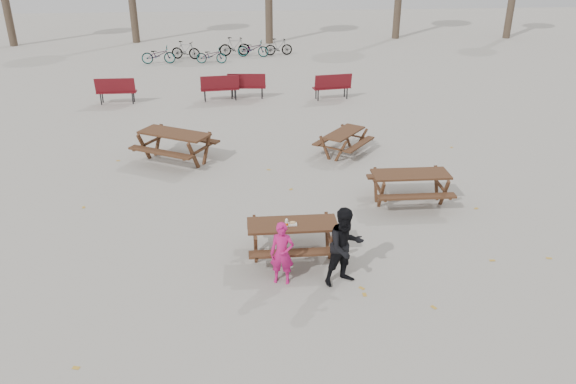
{
  "coord_description": "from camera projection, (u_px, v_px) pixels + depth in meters",
  "views": [
    {
      "loc": [
        -0.98,
        -9.83,
        6.03
      ],
      "look_at": [
        0.0,
        1.0,
        1.0
      ],
      "focal_mm": 35.0,
      "sensor_mm": 36.0,
      "label": 1
    }
  ],
  "objects": [
    {
      "name": "picnic_table_north",
      "position": [
        175.0,
        147.0,
        16.12
      ],
      "size": [
        2.58,
        2.44,
        0.88
      ],
      "primitive_type": null,
      "rotation": [
        0.0,
        0.0,
        -0.53
      ],
      "color": "#3B2215",
      "rests_on": "ground"
    },
    {
      "name": "main_picnic_table",
      "position": [
        292.0,
        232.0,
        11.25
      ],
      "size": [
        1.8,
        1.45,
        0.78
      ],
      "color": "#3B2215",
      "rests_on": "ground"
    },
    {
      "name": "bread_roll",
      "position": [
        292.0,
        222.0,
        11.07
      ],
      "size": [
        0.14,
        0.06,
        0.05
      ],
      "primitive_type": "ellipsoid",
      "color": "tan",
      "rests_on": "food_tray"
    },
    {
      "name": "park_bench_row",
      "position": [
        230.0,
        87.0,
        22.04
      ],
      "size": [
        9.96,
        1.09,
        1.03
      ],
      "color": "maroon",
      "rests_on": "ground"
    },
    {
      "name": "picnic_table_east",
      "position": [
        409.0,
        188.0,
        13.62
      ],
      "size": [
        1.86,
        1.51,
        0.79
      ],
      "primitive_type": null,
      "rotation": [
        0.0,
        0.0,
        -0.01
      ],
      "color": "#3B2215",
      "rests_on": "ground"
    },
    {
      "name": "picnic_table_far",
      "position": [
        344.0,
        143.0,
        16.72
      ],
      "size": [
        1.98,
        2.03,
        0.68
      ],
      "primitive_type": null,
      "rotation": [
        0.0,
        0.0,
        0.9
      ],
      "color": "#3B2215",
      "rests_on": "ground"
    },
    {
      "name": "adult",
      "position": [
        345.0,
        247.0,
        10.34
      ],
      "size": [
        0.91,
        0.82,
        1.55
      ],
      "primitive_type": "imported",
      "rotation": [
        0.0,
        0.0,
        0.37
      ],
      "color": "black",
      "rests_on": "ground"
    },
    {
      "name": "child",
      "position": [
        282.0,
        253.0,
        10.41
      ],
      "size": [
        0.51,
        0.39,
        1.24
      ],
      "primitive_type": "imported",
      "rotation": [
        0.0,
        0.0,
        -0.22
      ],
      "color": "#BB1766",
      "rests_on": "ground"
    },
    {
      "name": "soda_bottle",
      "position": [
        287.0,
        223.0,
        11.02
      ],
      "size": [
        0.07,
        0.07,
        0.17
      ],
      "color": "silver",
      "rests_on": "main_picnic_table"
    },
    {
      "name": "fallen_leaves",
      "position": [
        303.0,
        202.0,
        13.79
      ],
      "size": [
        11.0,
        11.0,
        0.01
      ],
      "primitive_type": null,
      "color": "gold",
      "rests_on": "ground"
    },
    {
      "name": "bicycle_row",
      "position": [
        219.0,
        50.0,
        29.3
      ],
      "size": [
        7.81,
        2.45,
        0.99
      ],
      "color": "black",
      "rests_on": "ground"
    },
    {
      "name": "food_tray",
      "position": [
        292.0,
        224.0,
        11.09
      ],
      "size": [
        0.18,
        0.11,
        0.03
      ],
      "primitive_type": "cube",
      "color": "white",
      "rests_on": "main_picnic_table"
    },
    {
      "name": "ground",
      "position": [
        292.0,
        257.0,
        11.49
      ],
      "size": [
        80.0,
        80.0,
        0.0
      ],
      "primitive_type": "plane",
      "color": "gray",
      "rests_on": "ground"
    }
  ]
}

